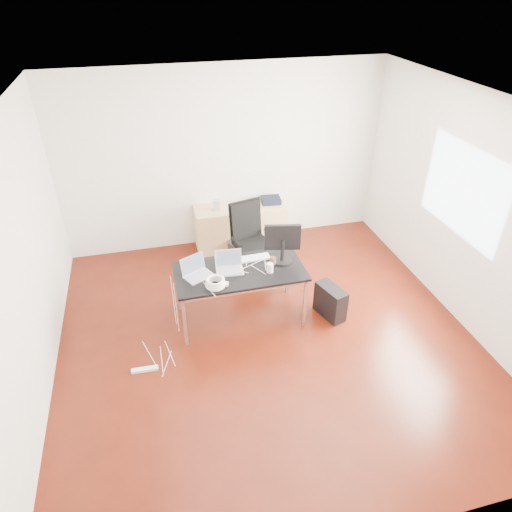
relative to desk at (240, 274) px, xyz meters
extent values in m
plane|color=#3E1007|center=(0.23, -0.46, -0.68)|extent=(5.00, 5.00, 0.00)
plane|color=silver|center=(0.23, -0.46, 2.12)|extent=(5.00, 5.00, 0.00)
plane|color=silver|center=(0.23, 2.04, 0.72)|extent=(5.00, 0.00, 5.00)
plane|color=silver|center=(0.23, -2.96, 0.72)|extent=(5.00, 0.00, 5.00)
plane|color=silver|center=(-2.27, -0.46, 0.72)|extent=(0.00, 5.00, 5.00)
plane|color=silver|center=(2.73, -0.46, 0.72)|extent=(0.00, 5.00, 5.00)
plane|color=white|center=(2.72, -0.26, 0.92)|extent=(0.00, 1.50, 1.50)
cube|color=black|center=(0.00, 0.00, 0.04)|extent=(1.60, 0.80, 0.03)
cube|color=silver|center=(-0.75, -0.35, -0.33)|extent=(0.04, 0.04, 0.70)
cube|color=silver|center=(-0.75, 0.35, -0.33)|extent=(0.04, 0.04, 0.70)
cube|color=silver|center=(0.75, -0.35, -0.33)|extent=(0.04, 0.04, 0.70)
cube|color=silver|center=(0.75, 0.35, -0.33)|extent=(0.04, 0.04, 0.70)
cylinder|color=black|center=(0.40, 0.91, -0.44)|extent=(0.06, 0.06, 0.47)
cube|color=black|center=(0.40, 0.91, -0.18)|extent=(0.58, 0.56, 0.06)
cube|color=black|center=(0.35, 1.12, 0.13)|extent=(0.47, 0.20, 0.55)
cube|color=tan|center=(-0.07, 1.77, -0.33)|extent=(0.50, 0.50, 0.70)
cube|color=tan|center=(0.86, 1.77, -0.33)|extent=(0.50, 0.50, 0.70)
cube|color=black|center=(1.14, -0.26, -0.46)|extent=(0.33, 0.49, 0.44)
cylinder|color=black|center=(0.24, 1.43, -0.54)|extent=(0.31, 0.31, 0.28)
cube|color=white|center=(-1.27, -0.67, -0.66)|extent=(0.30, 0.07, 0.04)
cube|color=silver|center=(-0.51, -0.02, 0.06)|extent=(0.40, 0.35, 0.01)
cube|color=silver|center=(-0.56, 0.09, 0.18)|extent=(0.32, 0.19, 0.22)
cube|color=#475166|center=(-0.56, 0.08, 0.18)|extent=(0.28, 0.16, 0.18)
cube|color=silver|center=(-0.12, 0.00, 0.06)|extent=(0.35, 0.26, 0.01)
cube|color=silver|center=(-0.11, 0.11, 0.18)|extent=(0.33, 0.08, 0.22)
cube|color=#475166|center=(-0.11, 0.11, 0.18)|extent=(0.29, 0.06, 0.18)
cylinder|color=black|center=(0.57, 0.07, 0.06)|extent=(0.26, 0.26, 0.02)
cylinder|color=black|center=(0.57, 0.07, 0.22)|extent=(0.05, 0.05, 0.30)
cube|color=black|center=(0.57, 0.09, 0.39)|extent=(0.45, 0.15, 0.34)
cube|color=#475166|center=(0.57, 0.12, 0.39)|extent=(0.39, 0.09, 0.29)
cube|color=white|center=(0.22, 0.21, 0.06)|extent=(0.44, 0.15, 0.02)
cylinder|color=white|center=(0.35, -0.12, 0.11)|extent=(0.10, 0.10, 0.12)
cylinder|color=brown|center=(0.44, 0.03, 0.10)|extent=(0.08, 0.08, 0.10)
torus|color=white|center=(-0.35, -0.25, 0.07)|extent=(0.24, 0.24, 0.04)
torus|color=white|center=(-0.35, -0.25, 0.11)|extent=(0.23, 0.23, 0.04)
torus|color=white|center=(-0.35, -0.25, 0.14)|extent=(0.22, 0.22, 0.04)
cube|color=white|center=(-0.23, -0.26, 0.07)|extent=(0.09, 0.09, 0.03)
cube|color=#9E9E9E|center=(0.03, 1.73, 0.11)|extent=(0.09, 0.08, 0.18)
cube|color=black|center=(0.91, 1.79, 0.07)|extent=(0.32, 0.27, 0.09)
camera|label=1|loc=(-0.95, -4.55, 3.24)|focal=32.00mm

